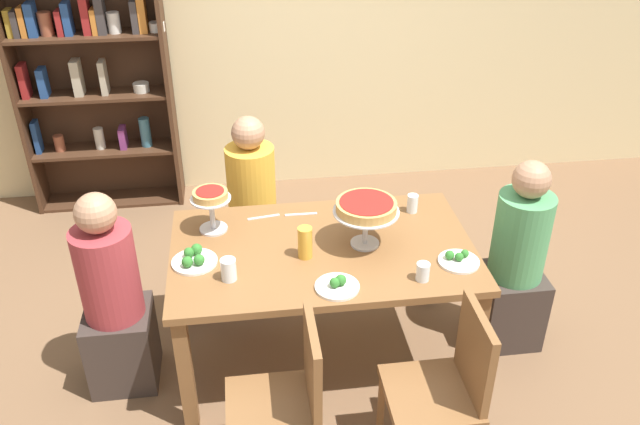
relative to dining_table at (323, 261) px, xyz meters
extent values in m
plane|color=brown|center=(0.00, 0.00, -0.65)|extent=(12.00, 12.00, 0.00)
cube|color=beige|center=(0.00, 2.20, 0.75)|extent=(8.00, 0.12, 2.80)
cube|color=brown|center=(0.00, 0.00, 0.07)|extent=(1.56, 0.95, 0.04)
cube|color=brown|center=(-0.72, -0.42, -0.30)|extent=(0.07, 0.07, 0.70)
cube|color=brown|center=(0.72, -0.42, -0.30)|extent=(0.07, 0.07, 0.70)
cube|color=brown|center=(-0.72, 0.42, -0.30)|extent=(0.07, 0.07, 0.70)
cube|color=brown|center=(0.72, 0.42, -0.30)|extent=(0.07, 0.07, 0.70)
cube|color=#422819|center=(-1.95, 1.98, 0.45)|extent=(0.03, 0.30, 2.20)
cube|color=#422819|center=(-0.88, 1.98, 0.45)|extent=(0.03, 0.30, 2.20)
cube|color=#422819|center=(-1.41, 2.12, 0.45)|extent=(1.10, 0.02, 2.20)
cube|color=#422819|center=(-1.41, 1.98, -0.64)|extent=(1.04, 0.28, 0.02)
cube|color=#422819|center=(-1.41, 1.98, -0.20)|extent=(1.04, 0.28, 0.02)
cube|color=#422819|center=(-1.41, 1.98, 0.24)|extent=(1.04, 0.28, 0.02)
cube|color=#422819|center=(-1.41, 1.98, 0.68)|extent=(1.04, 0.28, 0.02)
cube|color=navy|center=(-1.89, 1.98, -0.06)|extent=(0.04, 0.11, 0.25)
cylinder|color=brown|center=(-1.74, 1.98, -0.12)|extent=(0.08, 0.08, 0.12)
cylinder|color=beige|center=(-1.44, 1.98, -0.10)|extent=(0.07, 0.07, 0.17)
cube|color=#7A3370|center=(-1.27, 1.98, -0.11)|extent=(0.05, 0.13, 0.16)
cylinder|color=#3D7084|center=(-1.10, 1.98, -0.07)|extent=(0.08, 0.08, 0.23)
cube|color=maroon|center=(-1.89, 1.98, 0.38)|extent=(0.05, 0.13, 0.24)
cube|color=navy|center=(-1.76, 1.98, 0.36)|extent=(0.05, 0.13, 0.21)
cube|color=#B2A88E|center=(-1.52, 1.98, 0.38)|extent=(0.06, 0.13, 0.26)
cube|color=#B2A88E|center=(-1.33, 1.98, 0.38)|extent=(0.04, 0.13, 0.24)
cylinder|color=beige|center=(-1.08, 1.98, 0.29)|extent=(0.12, 0.12, 0.07)
cube|color=#B7932D|center=(-1.89, 1.98, 0.79)|extent=(0.04, 0.10, 0.19)
cube|color=#3D3838|center=(-1.85, 1.98, 0.78)|extent=(0.04, 0.13, 0.18)
cube|color=orange|center=(-1.80, 1.98, 0.79)|extent=(0.04, 0.13, 0.20)
cube|color=navy|center=(-1.74, 1.98, 0.81)|extent=(0.06, 0.13, 0.23)
cylinder|color=brown|center=(-1.66, 1.98, 0.77)|extent=(0.09, 0.09, 0.16)
cube|color=maroon|center=(-1.56, 1.98, 0.78)|extent=(0.04, 0.13, 0.17)
cube|color=navy|center=(-1.51, 1.98, 0.80)|extent=(0.05, 0.12, 0.22)
cube|color=maroon|center=(-1.38, 1.98, 0.82)|extent=(0.05, 0.12, 0.25)
cube|color=orange|center=(-1.33, 1.98, 0.78)|extent=(0.04, 0.13, 0.17)
cube|color=#3D3838|center=(-1.28, 1.98, 0.82)|extent=(0.06, 0.13, 0.26)
cylinder|color=silver|center=(-1.20, 1.98, 0.77)|extent=(0.09, 0.09, 0.14)
cube|color=#3D3838|center=(-1.05, 1.98, 0.80)|extent=(0.05, 0.13, 0.22)
cube|color=orange|center=(-1.00, 1.98, 0.82)|extent=(0.05, 0.13, 0.24)
cylinder|color=silver|center=(-0.91, 1.98, 0.73)|extent=(0.11, 0.11, 0.06)
cube|color=#382D28|center=(-0.33, 0.80, -0.43)|extent=(0.34, 0.34, 0.45)
cylinder|color=gold|center=(-0.33, 0.80, 0.05)|extent=(0.30, 0.30, 0.50)
sphere|color=#A87A5B|center=(-0.33, 0.80, 0.40)|extent=(0.20, 0.20, 0.20)
cube|color=#382D28|center=(-1.08, -0.03, -0.43)|extent=(0.34, 0.34, 0.45)
cylinder|color=#993338|center=(-1.08, -0.03, 0.05)|extent=(0.30, 0.30, 0.50)
sphere|color=#A87A5B|center=(-1.08, -0.03, 0.40)|extent=(0.20, 0.20, 0.20)
cube|color=#382D28|center=(1.08, 0.02, -0.43)|extent=(0.34, 0.34, 0.45)
cylinder|color=#4C935B|center=(1.08, 0.02, 0.05)|extent=(0.30, 0.30, 0.50)
sphere|color=#A87A5B|center=(1.08, 0.02, 0.40)|extent=(0.20, 0.20, 0.20)
cube|color=brown|center=(0.38, -0.78, -0.22)|extent=(0.40, 0.40, 0.04)
cube|color=brown|center=(0.56, -0.78, 0.01)|extent=(0.04, 0.36, 0.42)
cylinder|color=brown|center=(0.20, -0.60, -0.45)|extent=(0.04, 0.04, 0.41)
cylinder|color=brown|center=(0.55, -0.60, -0.45)|extent=(0.04, 0.04, 0.41)
cube|color=brown|center=(-0.33, -0.76, -0.22)|extent=(0.40, 0.40, 0.04)
cube|color=brown|center=(-0.15, -0.76, 0.01)|extent=(0.04, 0.36, 0.42)
cylinder|color=brown|center=(-0.50, -0.59, -0.45)|extent=(0.04, 0.04, 0.41)
cylinder|color=brown|center=(-0.15, -0.59, -0.45)|extent=(0.04, 0.04, 0.41)
cylinder|color=silver|center=(0.22, 0.00, 0.10)|extent=(0.15, 0.15, 0.01)
cylinder|color=silver|center=(0.22, 0.00, 0.19)|extent=(0.03, 0.03, 0.18)
cylinder|color=silver|center=(0.22, 0.00, 0.29)|extent=(0.34, 0.34, 0.01)
cylinder|color=tan|center=(0.22, 0.00, 0.32)|extent=(0.31, 0.31, 0.05)
cylinder|color=maroon|center=(0.22, 0.00, 0.34)|extent=(0.27, 0.27, 0.00)
cylinder|color=silver|center=(-0.56, 0.25, 0.10)|extent=(0.15, 0.15, 0.01)
cylinder|color=silver|center=(-0.56, 0.25, 0.19)|extent=(0.03, 0.03, 0.18)
cylinder|color=silver|center=(-0.56, 0.25, 0.28)|extent=(0.21, 0.21, 0.01)
cylinder|color=tan|center=(-0.56, 0.25, 0.30)|extent=(0.18, 0.18, 0.04)
cylinder|color=maroon|center=(-0.56, 0.25, 0.33)|extent=(0.15, 0.15, 0.00)
cylinder|color=white|center=(0.65, -0.23, 0.10)|extent=(0.21, 0.21, 0.01)
sphere|color=#2D7028|center=(0.65, -0.23, 0.13)|extent=(0.04, 0.04, 0.04)
sphere|color=#2D7028|center=(0.61, -0.21, 0.13)|extent=(0.05, 0.05, 0.05)
sphere|color=#2D7028|center=(0.69, -0.20, 0.12)|extent=(0.04, 0.04, 0.04)
cylinder|color=white|center=(-0.65, -0.05, 0.10)|extent=(0.23, 0.23, 0.01)
sphere|color=#2D7028|center=(-0.68, -0.02, 0.13)|extent=(0.05, 0.05, 0.05)
sphere|color=#2D7028|center=(-0.64, 0.01, 0.13)|extent=(0.06, 0.06, 0.06)
sphere|color=#2D7028|center=(-0.68, -0.10, 0.13)|extent=(0.06, 0.06, 0.06)
sphere|color=#2D7028|center=(-0.62, -0.09, 0.13)|extent=(0.06, 0.06, 0.06)
cylinder|color=white|center=(0.02, -0.35, 0.10)|extent=(0.21, 0.21, 0.01)
sphere|color=#2D7028|center=(0.01, -0.36, 0.13)|extent=(0.05, 0.05, 0.05)
sphere|color=#2D7028|center=(0.04, -0.34, 0.13)|extent=(0.05, 0.05, 0.05)
cylinder|color=gold|center=(-0.10, -0.07, 0.17)|extent=(0.07, 0.07, 0.17)
cylinder|color=white|center=(-0.48, -0.21, 0.15)|extent=(0.07, 0.07, 0.11)
cylinder|color=white|center=(0.44, -0.34, 0.14)|extent=(0.07, 0.07, 0.09)
cylinder|color=white|center=(0.55, 0.29, 0.14)|extent=(0.06, 0.06, 0.10)
cube|color=silver|center=(0.26, 0.37, 0.09)|extent=(0.18, 0.05, 0.00)
cube|color=silver|center=(-0.07, 0.34, 0.09)|extent=(0.18, 0.02, 0.00)
cube|color=silver|center=(-0.28, 0.34, 0.09)|extent=(0.18, 0.04, 0.00)
camera|label=1|loc=(-0.39, -2.78, 1.99)|focal=36.88mm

